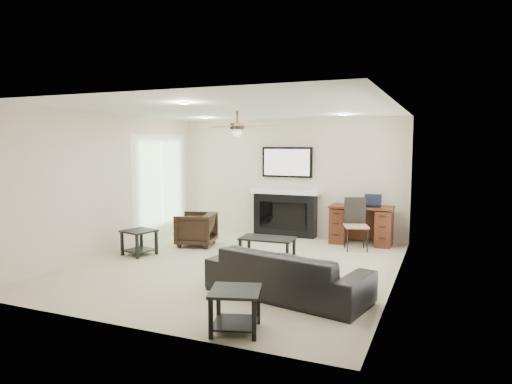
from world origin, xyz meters
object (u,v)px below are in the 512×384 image
sofa (287,273)px  desk (361,225)px  fireplace_unit (285,192)px  armchair (196,229)px  coffee_table (267,249)px

sofa → desk: (0.34, 3.52, 0.07)m
sofa → fireplace_unit: size_ratio=1.11×
sofa → desk: size_ratio=1.73×
sofa → armchair: (-2.60, 2.15, 0.01)m
coffee_table → desk: 2.29m
fireplace_unit → desk: 1.77m
coffee_table → desk: size_ratio=0.74×
sofa → desk: desk is taller
sofa → coffee_table: 1.84m
desk → sofa: bearing=-95.4°
fireplace_unit → desk: bearing=-7.0°
sofa → fireplace_unit: bearing=-58.3°
armchair → coffee_table: bearing=59.0°
armchair → desk: desk is taller
fireplace_unit → coffee_table: bearing=-78.7°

